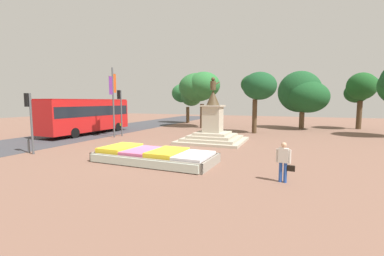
% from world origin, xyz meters
% --- Properties ---
extents(ground_plane, '(87.18, 87.18, 0.00)m').
position_xyz_m(ground_plane, '(0.00, 0.00, 0.00)').
color(ground_plane, brown).
extents(street_asphalt_strip, '(6.87, 76.28, 0.01)m').
position_xyz_m(street_asphalt_strip, '(-10.84, 0.00, 0.01)').
color(street_asphalt_strip, '#3D3D42').
rests_on(street_asphalt_strip, ground_plane).
extents(flower_planter, '(6.50, 3.00, 0.70)m').
position_xyz_m(flower_planter, '(1.23, -1.83, 0.30)').
color(flower_planter, '#38281C').
rests_on(flower_planter, ground_plane).
extents(statue_monument, '(4.92, 4.92, 5.04)m').
position_xyz_m(statue_monument, '(2.18, 5.81, 0.94)').
color(statue_monument, '#B2A793').
rests_on(statue_monument, ground_plane).
extents(traffic_light_near_crossing, '(0.41, 0.28, 3.67)m').
position_xyz_m(traffic_light_near_crossing, '(-6.65, -2.77, 2.57)').
color(traffic_light_near_crossing, '#4C5156').
rests_on(traffic_light_near_crossing, ground_plane).
extents(traffic_light_mid_block, '(0.41, 0.29, 4.19)m').
position_xyz_m(traffic_light_mid_block, '(-6.69, 5.99, 2.86)').
color(traffic_light_mid_block, '#4C5156').
rests_on(traffic_light_mid_block, ground_plane).
extents(banner_pole, '(0.19, 1.26, 6.09)m').
position_xyz_m(banner_pole, '(-6.68, 5.00, 3.40)').
color(banner_pole, '#4C5156').
rests_on(banner_pole, ground_plane).
extents(city_bus, '(2.66, 9.56, 3.39)m').
position_xyz_m(city_bus, '(-10.59, 5.93, 1.94)').
color(city_bus, red).
rests_on(city_bus, ground_plane).
extents(pedestrian_with_handbag, '(0.73, 0.26, 1.60)m').
position_xyz_m(pedestrian_with_handbag, '(7.76, -2.98, 0.89)').
color(pedestrian_with_handbag, '#264CA5').
rests_on(pedestrian_with_handbag, ground_plane).
extents(kerb_bollard_mid_a, '(0.14, 0.14, 0.90)m').
position_xyz_m(kerb_bollard_mid_a, '(-7.14, -2.62, 0.47)').
color(kerb_bollard_mid_a, '#4C5156').
rests_on(kerb_bollard_mid_a, ground_plane).
extents(park_tree_far_left, '(5.24, 5.01, 6.67)m').
position_xyz_m(park_tree_far_left, '(-2.61, 16.19, 4.95)').
color(park_tree_far_left, '#4C3823').
rests_on(park_tree_far_left, ground_plane).
extents(park_tree_behind_statue, '(3.43, 4.01, 6.36)m').
position_xyz_m(park_tree_behind_statue, '(15.11, 20.70, 4.69)').
color(park_tree_behind_statue, '#4C3823').
rests_on(park_tree_behind_statue, ground_plane).
extents(park_tree_far_right, '(5.53, 5.24, 6.67)m').
position_xyz_m(park_tree_far_right, '(8.92, 18.78, 4.08)').
color(park_tree_far_right, brown).
rests_on(park_tree_far_right, ground_plane).
extents(park_tree_street_side, '(4.81, 3.53, 5.74)m').
position_xyz_m(park_tree_street_side, '(-6.29, 21.08, 4.18)').
color(park_tree_street_side, brown).
rests_on(park_tree_street_side, ground_plane).
extents(park_tree_distant, '(3.50, 3.36, 6.03)m').
position_xyz_m(park_tree_distant, '(4.66, 12.47, 4.71)').
color(park_tree_distant, '#4C3823').
rests_on(park_tree_distant, ground_plane).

